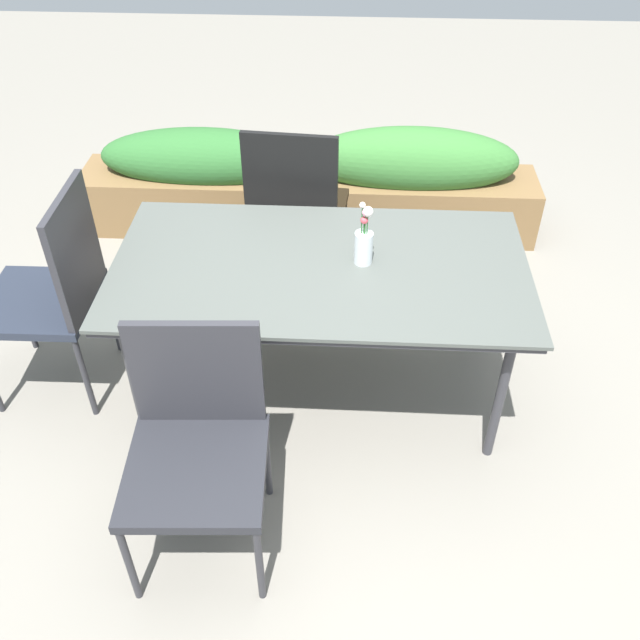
{
  "coord_description": "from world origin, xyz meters",
  "views": [
    {
      "loc": [
        0.09,
        -2.27,
        2.43
      ],
      "look_at": [
        -0.04,
        0.1,
        0.43
      ],
      "focal_mm": 38.92,
      "sensor_mm": 36.0,
      "label": 1
    }
  ],
  "objects_px": {
    "dining_table": "(320,274)",
    "chair_near_left": "(197,437)",
    "chair_end_left": "(54,286)",
    "chair_far_side": "(296,205)",
    "flower_vase": "(364,242)",
    "planter_box": "(310,182)"
  },
  "relations": [
    {
      "from": "dining_table",
      "to": "flower_vase",
      "type": "relative_size",
      "value": 6.08
    },
    {
      "from": "chair_end_left",
      "to": "chair_far_side",
      "type": "relative_size",
      "value": 1.01
    },
    {
      "from": "chair_near_left",
      "to": "dining_table",
      "type": "bearing_deg",
      "value": -120.29
    },
    {
      "from": "chair_near_left",
      "to": "planter_box",
      "type": "height_order",
      "value": "chair_near_left"
    },
    {
      "from": "chair_far_side",
      "to": "chair_end_left",
      "type": "bearing_deg",
      "value": -137.86
    },
    {
      "from": "flower_vase",
      "to": "chair_end_left",
      "type": "bearing_deg",
      "value": -178.78
    },
    {
      "from": "dining_table",
      "to": "flower_vase",
      "type": "distance_m",
      "value": 0.23
    },
    {
      "from": "chair_far_side",
      "to": "dining_table",
      "type": "bearing_deg",
      "value": -72.87
    },
    {
      "from": "dining_table",
      "to": "chair_near_left",
      "type": "bearing_deg",
      "value": -117.23
    },
    {
      "from": "chair_end_left",
      "to": "planter_box",
      "type": "relative_size",
      "value": 0.36
    },
    {
      "from": "chair_end_left",
      "to": "chair_near_left",
      "type": "bearing_deg",
      "value": -135.81
    },
    {
      "from": "chair_end_left",
      "to": "flower_vase",
      "type": "height_order",
      "value": "chair_end_left"
    },
    {
      "from": "dining_table",
      "to": "chair_end_left",
      "type": "xyz_separation_m",
      "value": [
        -1.18,
        0.0,
        -0.11
      ]
    },
    {
      "from": "dining_table",
      "to": "flower_vase",
      "type": "height_order",
      "value": "flower_vase"
    },
    {
      "from": "dining_table",
      "to": "chair_far_side",
      "type": "relative_size",
      "value": 1.72
    },
    {
      "from": "chair_near_left",
      "to": "flower_vase",
      "type": "distance_m",
      "value": 1.04
    },
    {
      "from": "flower_vase",
      "to": "planter_box",
      "type": "height_order",
      "value": "flower_vase"
    },
    {
      "from": "chair_near_left",
      "to": "chair_far_side",
      "type": "xyz_separation_m",
      "value": [
        0.23,
        1.55,
        0.05
      ]
    },
    {
      "from": "chair_end_left",
      "to": "dining_table",
      "type": "bearing_deg",
      "value": -90.86
    },
    {
      "from": "chair_near_left",
      "to": "flower_vase",
      "type": "relative_size",
      "value": 3.22
    },
    {
      "from": "dining_table",
      "to": "chair_end_left",
      "type": "height_order",
      "value": "chair_end_left"
    },
    {
      "from": "chair_end_left",
      "to": "flower_vase",
      "type": "relative_size",
      "value": 3.56
    }
  ]
}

